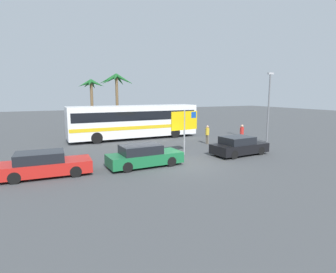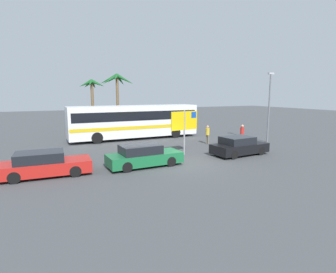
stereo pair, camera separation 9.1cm
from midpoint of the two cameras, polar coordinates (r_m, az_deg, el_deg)
ground at (r=16.98m, az=3.06°, el=-5.83°), size 120.00×120.00×0.00m
bus_front_coach at (r=26.33m, az=-6.85°, el=3.38°), size 12.28×2.43×3.17m
ferry_sign at (r=19.19m, az=3.68°, el=2.96°), size 2.19×0.36×3.20m
car_red at (r=15.87m, az=-24.23°, el=-5.32°), size 4.63×1.95×1.32m
car_black at (r=20.05m, az=14.68°, el=-1.94°), size 4.20×2.10×1.32m
car_green at (r=16.44m, az=-4.96°, el=-4.06°), size 4.52×1.90×1.32m
pedestrian_near_sign at (r=23.99m, az=15.28°, el=0.72°), size 0.32×0.32×1.72m
pedestrian_by_bus at (r=23.79m, az=8.36°, el=0.70°), size 0.32×0.32×1.61m
lamp_post_left_side at (r=25.86m, az=20.44°, el=6.31°), size 0.56×0.20×6.11m
palm_tree_seaside at (r=32.40m, az=-10.52°, el=10.75°), size 4.04×4.17×6.55m
palm_tree_inland at (r=32.11m, az=-15.45°, el=9.39°), size 2.99×2.89×5.87m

